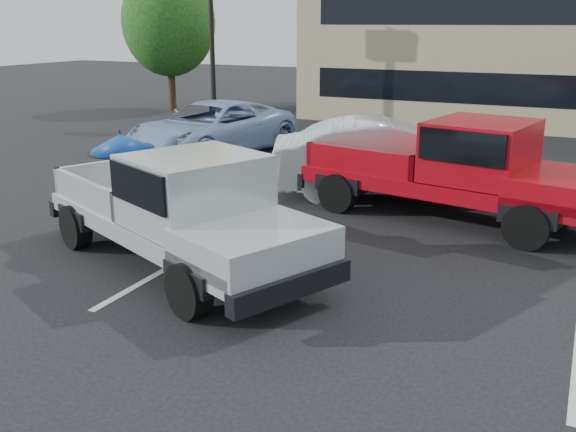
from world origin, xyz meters
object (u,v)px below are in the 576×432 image
object	(u,v)px
silver_pickup	(187,206)
blue_suv	(211,129)
tree_left	(169,22)
red_pickup	(470,167)
silver_sedan	(388,158)

from	to	relation	value
silver_pickup	blue_suv	xyz separation A→B (m)	(-4.56, 7.97, -0.28)
tree_left	silver_pickup	world-z (taller)	tree_left
tree_left	blue_suv	world-z (taller)	tree_left
red_pickup	silver_sedan	world-z (taller)	red_pickup
silver_sedan	blue_suv	size ratio (longest dim) A/B	0.92
silver_pickup	red_pickup	bearing A→B (deg)	76.73
red_pickup	blue_suv	distance (m)	8.70
silver_sedan	silver_pickup	bearing A→B (deg)	142.03
silver_pickup	silver_sedan	world-z (taller)	silver_pickup
silver_pickup	red_pickup	distance (m)	5.68
tree_left	red_pickup	distance (m)	18.68
silver_pickup	blue_suv	bearing A→B (deg)	143.56
tree_left	blue_suv	size ratio (longest dim) A/B	1.09
red_pickup	tree_left	bearing A→B (deg)	154.00
silver_pickup	blue_suv	size ratio (longest dim) A/B	1.09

